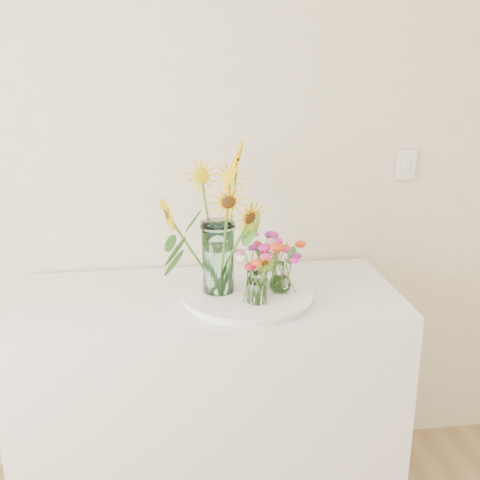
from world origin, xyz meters
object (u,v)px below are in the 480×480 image
Objects in this scene: small_vase_b at (280,277)px; small_vase_c at (268,270)px; counter at (209,401)px; tray at (247,297)px; small_vase_a at (257,287)px; mason_jar at (218,257)px.

small_vase_b is 0.10m from small_vase_c.
tray is at bearing -27.14° from counter.
small_vase_a reaches higher than counter.
counter is 0.61m from mason_jar.
counter is 3.15× the size of tray.
small_vase_c is (0.23, 0.02, 0.52)m from counter.
counter is 12.13× the size of small_vase_b.
counter is 0.49m from tray.
small_vase_c is at bearing 44.68° from tray.
small_vase_a is at bearing -111.57° from small_vase_c.
mason_jar is at bearing -49.89° from counter.
small_vase_c is (0.09, 0.09, 0.06)m from tray.
small_vase_b is (0.10, 0.08, -0.00)m from small_vase_a.
mason_jar is at bearing 171.19° from small_vase_b.
counter is 5.35× the size of mason_jar.
mason_jar is 0.22m from small_vase_c.
tray is (0.14, -0.07, 0.46)m from counter.
tray is 0.14m from small_vase_c.
mason_jar is at bearing 136.14° from small_vase_a.
small_vase_c is (0.19, 0.06, -0.08)m from mason_jar.
small_vase_a is 0.13m from small_vase_b.
small_vase_b reaches higher than small_vase_c.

